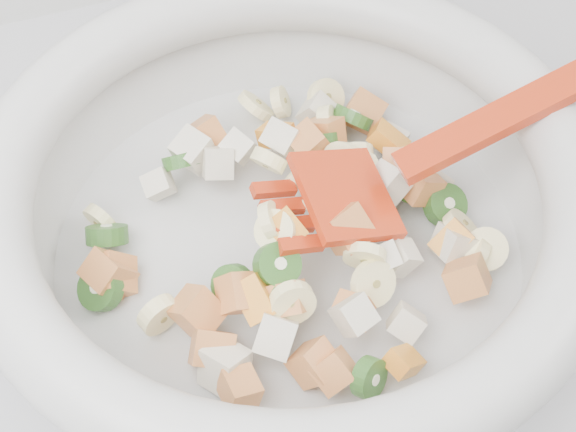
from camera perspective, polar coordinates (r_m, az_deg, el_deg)
name	(u,v)px	position (r m, az deg, el deg)	size (l,w,h in m)	color
mixing_bowl	(289,206)	(0.52, 0.09, 0.66)	(0.45, 0.37, 0.14)	silver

